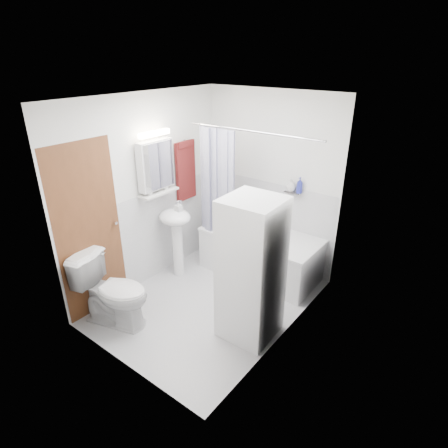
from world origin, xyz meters
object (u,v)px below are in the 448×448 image
Objects in this scene: bathtub at (260,252)px; toilet at (113,291)px; sink at (176,228)px; washer_dryer at (251,270)px.

bathtub is 1.91× the size of toilet.
toilet is at bearing -82.86° from sink.
toilet is (-0.74, -1.85, 0.07)m from bathtub.
bathtub is 1.18m from sink.
sink is 1.20m from toilet.
sink reaches higher than bathtub.
bathtub is 1.01× the size of washer_dryer.
bathtub is at bearing 38.18° from sink.
washer_dryer reaches higher than toilet.
toilet reaches higher than bathtub.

